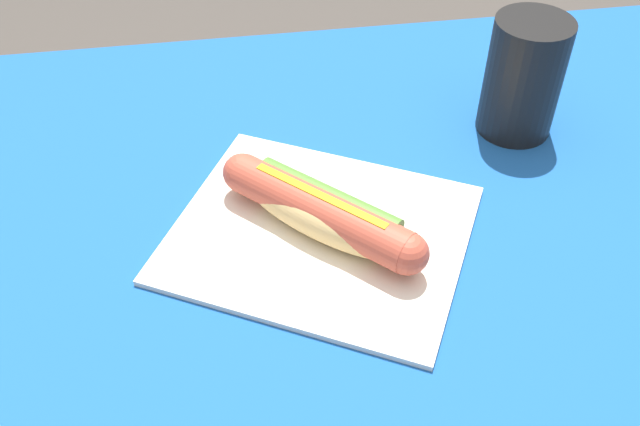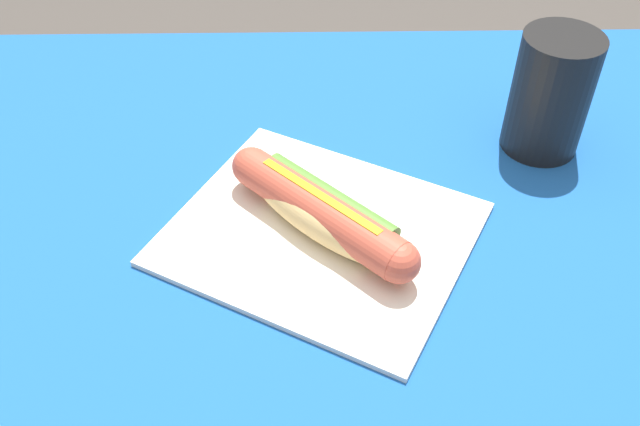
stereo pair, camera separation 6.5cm
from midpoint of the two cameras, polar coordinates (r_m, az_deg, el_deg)
The scene contains 4 objects.
dining_table at distance 0.76m, azimuth 4.77°, elevation -12.25°, with size 1.10×0.87×0.77m.
paper_wrapper at distance 0.67m, azimuth 2.78°, elevation -1.81°, with size 0.27×0.23×0.01m, color silver.
hot_dog at distance 0.65m, azimuth 2.92°, elevation -0.01°, with size 0.17×0.17×0.05m.
drinking_cup at distance 0.79m, azimuth 20.44°, elevation 8.89°, with size 0.08×0.08×0.13m, color black.
Camera 2 is at (-0.04, -0.42, 1.25)m, focal length 39.62 mm.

